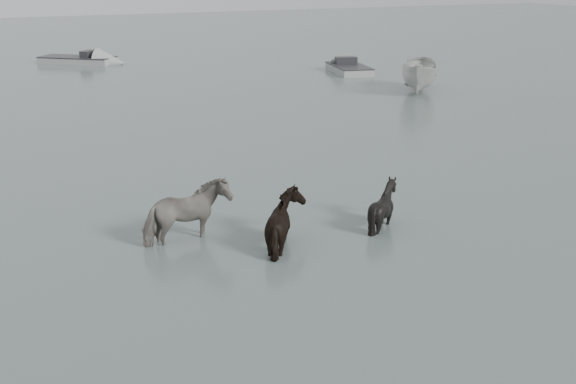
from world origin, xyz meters
The scene contains 7 objects.
ground centered at (0.00, 0.00, 0.00)m, with size 140.00×140.00×0.00m, color #52615E.
pony_pinto centered at (-1.37, 1.42, 0.77)m, with size 0.83×1.82×1.54m, color black.
pony_dark centered at (0.44, 0.31, 0.74)m, with size 1.47×1.26×1.48m, color black.
pony_black centered at (2.82, 0.54, 0.66)m, with size 1.07×1.20×1.32m, color black.
boat_small centered at (13.47, 14.71, 0.79)m, with size 1.54×4.09×1.58m, color #ADAEA9.
skiff_port centered at (13.40, 21.03, 0.38)m, with size 4.82×1.60×0.75m, color #949694, non-canonical shape.
skiff_mid centered at (1.01, 30.68, 0.38)m, with size 5.93×1.60×0.75m, color #969896, non-canonical shape.
Camera 1 is at (-5.27, -12.19, 5.55)m, focal length 45.00 mm.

